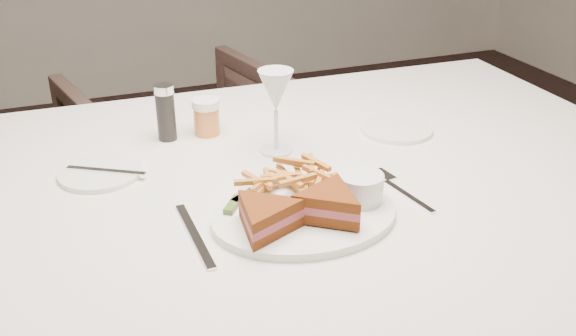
{
  "coord_description": "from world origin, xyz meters",
  "views": [
    {
      "loc": [
        -0.54,
        -1.23,
        1.32
      ],
      "look_at": [
        -0.17,
        -0.26,
        0.8
      ],
      "focal_mm": 40.0,
      "sensor_mm": 36.0,
      "label": 1
    }
  ],
  "objects": [
    {
      "name": "table",
      "position": [
        -0.17,
        -0.21,
        0.38
      ],
      "size": [
        1.66,
        1.13,
        0.75
      ],
      "primitive_type": "cube",
      "rotation": [
        0.0,
        0.0,
        -0.02
      ],
      "color": "silver",
      "rests_on": "ground"
    },
    {
      "name": "chair_far",
      "position": [
        -0.14,
        0.77,
        0.35
      ],
      "size": [
        0.81,
        0.78,
        0.71
      ],
      "primitive_type": "imported",
      "rotation": [
        0.0,
        0.0,
        3.36
      ],
      "color": "#46312B",
      "rests_on": "ground"
    },
    {
      "name": "table_setting",
      "position": [
        -0.18,
        -0.26,
        0.79
      ],
      "size": [
        0.8,
        0.6,
        0.18
      ],
      "color": "white",
      "rests_on": "table"
    }
  ]
}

